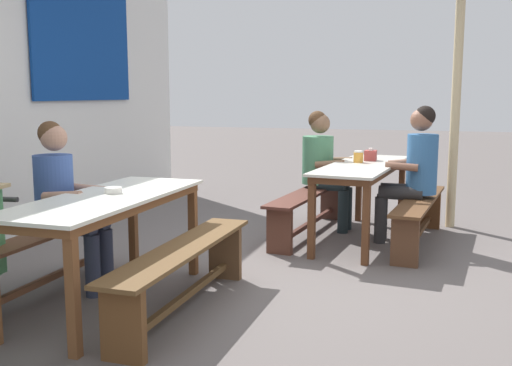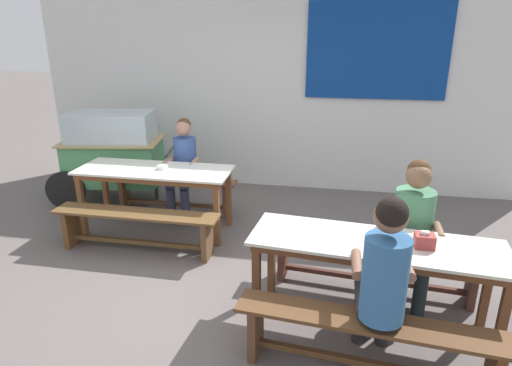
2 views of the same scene
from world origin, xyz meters
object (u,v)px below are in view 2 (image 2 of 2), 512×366
at_px(bench_far_back, 174,190).
at_px(condiment_jar, 392,232).
at_px(bench_near_front, 367,338).
at_px(bench_far_front, 137,225).
at_px(food_cart, 112,150).
at_px(tissue_box, 424,241).
at_px(person_right_near_table, 413,224).
at_px(person_near_front, 383,276).
at_px(person_center_facing, 183,164).
at_px(soup_bowl, 162,167).
at_px(bench_near_back, 373,259).
at_px(dining_table_far, 155,175).
at_px(dining_table_near, 375,251).

distance_m(bench_far_back, condiment_jar, 3.18).
bearing_deg(bench_near_front, bench_far_front, 148.86).
relative_size(food_cart, tissue_box, 12.45).
distance_m(person_right_near_table, person_near_front, 1.00).
bearing_deg(food_cart, person_center_facing, -17.69).
distance_m(bench_far_back, food_cart, 1.10).
bearing_deg(tissue_box, soup_bowl, 151.05).
bearing_deg(person_right_near_table, person_near_front, -109.15).
bearing_deg(bench_near_back, person_center_facing, 149.57).
xyz_separation_m(bench_far_front, bench_near_back, (2.43, -0.30, 0.00)).
bearing_deg(person_center_facing, bench_near_front, -48.59).
bearing_deg(condiment_jar, soup_bowl, 150.55).
distance_m(bench_far_back, bench_near_back, 2.81).
bearing_deg(dining_table_far, person_center_facing, 69.08).
bearing_deg(bench_far_back, dining_table_near, -39.54).
relative_size(bench_far_back, tissue_box, 11.79).
bearing_deg(dining_table_far, bench_far_front, -90.00).
height_order(dining_table_far, bench_far_front, dining_table_far).
bearing_deg(dining_table_far, person_near_front, -38.32).
xyz_separation_m(bench_far_front, condiment_jar, (2.49, -0.79, 0.51)).
height_order(dining_table_far, condiment_jar, condiment_jar).
xyz_separation_m(dining_table_near, tissue_box, (0.34, -0.03, 0.13)).
xyz_separation_m(bench_near_back, person_right_near_table, (0.29, -0.09, 0.42)).
height_order(person_center_facing, soup_bowl, person_center_facing).
bearing_deg(condiment_jar, bench_far_front, 162.46).
xyz_separation_m(bench_far_back, soup_bowl, (0.10, -0.55, 0.49)).
xyz_separation_m(bench_near_back, bench_near_front, (-0.11, -1.11, -0.00)).
xyz_separation_m(food_cart, condiment_jar, (3.47, -2.18, 0.11)).
bearing_deg(dining_table_near, bench_near_back, 84.40).
bearing_deg(dining_table_near, person_right_near_table, 53.86).
bearing_deg(person_center_facing, person_right_near_table, -29.07).
relative_size(dining_table_far, bench_far_front, 0.99).
relative_size(person_near_front, tissue_box, 9.58).
xyz_separation_m(tissue_box, condiment_jar, (-0.22, 0.09, 0.00)).
height_order(bench_far_front, soup_bowl, soup_bowl).
xyz_separation_m(dining_table_near, person_center_facing, (-2.20, 1.88, 0.01)).
distance_m(dining_table_far, bench_far_back, 0.68).
xyz_separation_m(bench_far_front, tissue_box, (2.71, -0.88, 0.51)).
xyz_separation_m(bench_far_back, tissue_box, (2.71, -1.99, 0.52)).
height_order(bench_far_back, bench_near_front, same).
height_order(bench_far_back, bench_near_back, same).
distance_m(bench_near_back, person_near_front, 1.13).
distance_m(bench_far_front, food_cart, 1.75).
bearing_deg(bench_far_front, tissue_box, -18.01).
bearing_deg(condiment_jar, bench_near_back, 97.13).
relative_size(bench_near_back, person_center_facing, 1.53).
distance_m(bench_far_back, bench_near_front, 3.42).
height_order(food_cart, person_near_front, person_near_front).
height_order(dining_table_far, bench_far_back, dining_table_far).
relative_size(bench_near_back, soup_bowl, 15.89).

